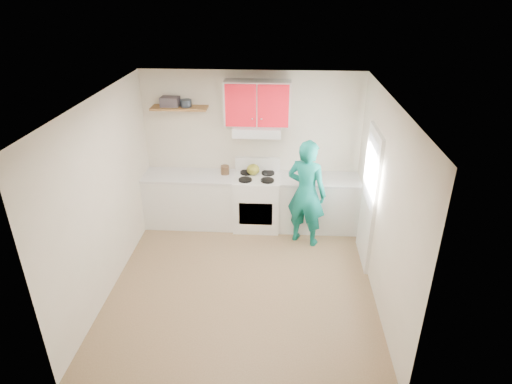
# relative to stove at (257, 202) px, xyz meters

# --- Properties ---
(floor) EXTENTS (3.80, 3.80, 0.00)m
(floor) POSITION_rel_stove_xyz_m (-0.10, -1.57, -0.46)
(floor) COLOR brown
(floor) RESTS_ON ground
(ceiling) EXTENTS (3.60, 3.80, 0.04)m
(ceiling) POSITION_rel_stove_xyz_m (-0.10, -1.57, 2.14)
(ceiling) COLOR white
(ceiling) RESTS_ON floor
(back_wall) EXTENTS (3.60, 0.04, 2.60)m
(back_wall) POSITION_rel_stove_xyz_m (-0.10, 0.32, 0.84)
(back_wall) COLOR beige
(back_wall) RESTS_ON floor
(front_wall) EXTENTS (3.60, 0.04, 2.60)m
(front_wall) POSITION_rel_stove_xyz_m (-0.10, -3.47, 0.84)
(front_wall) COLOR beige
(front_wall) RESTS_ON floor
(left_wall) EXTENTS (0.04, 3.80, 2.60)m
(left_wall) POSITION_rel_stove_xyz_m (-1.90, -1.57, 0.84)
(left_wall) COLOR beige
(left_wall) RESTS_ON floor
(right_wall) EXTENTS (0.04, 3.80, 2.60)m
(right_wall) POSITION_rel_stove_xyz_m (1.70, -1.57, 0.84)
(right_wall) COLOR beige
(right_wall) RESTS_ON floor
(door) EXTENTS (0.05, 0.85, 2.05)m
(door) POSITION_rel_stove_xyz_m (1.68, -0.88, 0.56)
(door) COLOR white
(door) RESTS_ON floor
(door_glass) EXTENTS (0.01, 0.55, 0.95)m
(door_glass) POSITION_rel_stove_xyz_m (1.65, -0.88, 0.99)
(door_glass) COLOR white
(door_glass) RESTS_ON door
(counter_left) EXTENTS (1.52, 0.60, 0.90)m
(counter_left) POSITION_rel_stove_xyz_m (-1.14, 0.02, -0.01)
(counter_left) COLOR silver
(counter_left) RESTS_ON floor
(counter_right) EXTENTS (1.32, 0.60, 0.90)m
(counter_right) POSITION_rel_stove_xyz_m (1.04, 0.02, -0.01)
(counter_right) COLOR silver
(counter_right) RESTS_ON floor
(stove) EXTENTS (0.76, 0.65, 0.92)m
(stove) POSITION_rel_stove_xyz_m (0.00, 0.00, 0.00)
(stove) COLOR white
(stove) RESTS_ON floor
(range_hood) EXTENTS (0.76, 0.44, 0.15)m
(range_hood) POSITION_rel_stove_xyz_m (0.00, 0.10, 1.24)
(range_hood) COLOR silver
(range_hood) RESTS_ON back_wall
(upper_cabinets) EXTENTS (1.02, 0.33, 0.70)m
(upper_cabinets) POSITION_rel_stove_xyz_m (0.00, 0.16, 1.66)
(upper_cabinets) COLOR red
(upper_cabinets) RESTS_ON back_wall
(shelf) EXTENTS (0.90, 0.30, 0.04)m
(shelf) POSITION_rel_stove_xyz_m (-1.25, 0.18, 1.56)
(shelf) COLOR brown
(shelf) RESTS_ON back_wall
(books) EXTENTS (0.30, 0.23, 0.15)m
(books) POSITION_rel_stove_xyz_m (-1.40, 0.20, 1.65)
(books) COLOR #484049
(books) RESTS_ON shelf
(tin) EXTENTS (0.19, 0.19, 0.11)m
(tin) POSITION_rel_stove_xyz_m (-1.14, 0.19, 1.63)
(tin) COLOR #333D4C
(tin) RESTS_ON shelf
(kettle) EXTENTS (0.25, 0.25, 0.18)m
(kettle) POSITION_rel_stove_xyz_m (-0.07, 0.11, 0.55)
(kettle) COLOR olive
(kettle) RESTS_ON stove
(crock) EXTENTS (0.16, 0.16, 0.17)m
(crock) POSITION_rel_stove_xyz_m (-0.54, 0.09, 0.52)
(crock) COLOR #4A3320
(crock) RESTS_ON counter_left
(cutting_board) EXTENTS (0.33, 0.25, 0.02)m
(cutting_board) POSITION_rel_stove_xyz_m (0.75, 0.01, 0.45)
(cutting_board) COLOR olive
(cutting_board) RESTS_ON counter_right
(silicone_mat) EXTENTS (0.37, 0.33, 0.01)m
(silicone_mat) POSITION_rel_stove_xyz_m (1.45, 0.05, 0.44)
(silicone_mat) COLOR red
(silicone_mat) RESTS_ON counter_right
(person) EXTENTS (0.75, 0.65, 1.74)m
(person) POSITION_rel_stove_xyz_m (0.80, -0.46, 0.41)
(person) COLOR #0C6C61
(person) RESTS_ON floor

